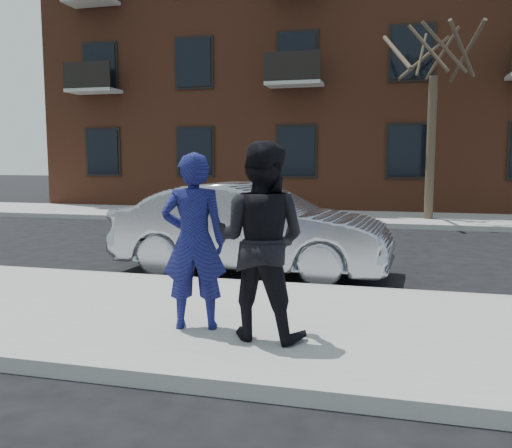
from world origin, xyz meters
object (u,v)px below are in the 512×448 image
(silver_sedan, at_px, (252,229))
(street_tree, at_px, (435,34))
(man_peacoat, at_px, (261,241))
(man_hoodie, at_px, (194,241))

(silver_sedan, bearing_deg, street_tree, -18.75)
(street_tree, xyz_separation_m, silver_sedan, (-3.30, -8.27, -4.76))
(street_tree, distance_m, man_peacoat, 12.84)
(man_peacoat, bearing_deg, street_tree, -93.80)
(silver_sedan, distance_m, man_peacoat, 3.75)
(street_tree, relative_size, silver_sedan, 1.47)
(man_peacoat, bearing_deg, man_hoodie, -1.13)
(silver_sedan, xyz_separation_m, man_hoodie, (0.30, -3.48, 0.32))
(man_hoodie, relative_size, man_peacoat, 0.95)
(street_tree, height_order, man_hoodie, street_tree)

